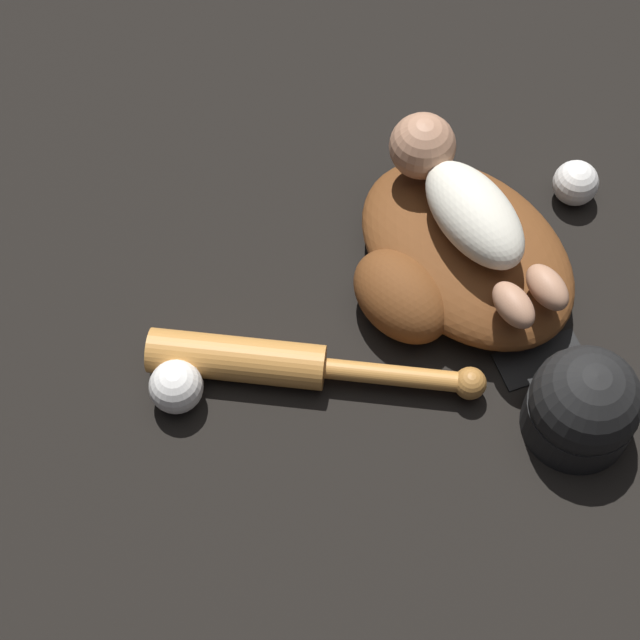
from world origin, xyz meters
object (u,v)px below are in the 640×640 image
Objects in this scene: baseball_glove at (456,259)px; baseball_spare at (576,183)px; baseball_bat at (275,363)px; baseball at (176,387)px; baseball_cap at (582,405)px; baby_figure at (463,201)px.

baseball_glove reaches higher than baseball_spare.
baseball_bat is 0.13m from baseball.
baseball is 1.07× the size of baseball_spare.
baseball_glove is 5.08× the size of baseball.
baseball_bat is at bearing 36.73° from baseball_cap.
baseball_glove is 1.06× the size of baby_figure.
baseball_glove is 0.27m from baseball_cap.
baseball is 0.33× the size of baseball_cap.
baby_figure is 0.33m from baseball_bat.
baseball_bat is at bearing 84.35° from baby_figure.
baseball_cap reaches higher than baseball_glove.
baseball_cap is (-0.32, -0.24, 0.03)m from baseball_bat.
baseball reaches higher than baseball_spare.
baseball_spare is (-0.14, -0.64, -0.00)m from baseball.
baby_figure is at bearing -95.65° from baseball_bat.
baseball is at bearing 43.44° from baseball_cap.
baseball_spare is at bearing -102.27° from baby_figure.
baseball_glove is 1.00× the size of baseball_bat.
baby_figure is 0.24m from baseball_spare.
baseball_bat is at bearing 79.21° from baseball_glove.
baseball_bat is 5.10× the size of baseball.
baseball_cap is (-0.29, 0.07, -0.08)m from baby_figure.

